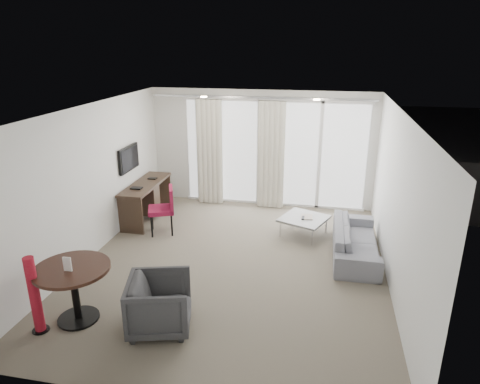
% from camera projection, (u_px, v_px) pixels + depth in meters
% --- Properties ---
extents(floor, '(5.00, 6.00, 0.00)m').
position_uv_depth(floor, '(233.00, 265.00, 7.24)').
color(floor, '#686051').
rests_on(floor, ground).
extents(ceiling, '(5.00, 6.00, 0.00)m').
position_uv_depth(ceiling, '(232.00, 110.00, 6.37)').
color(ceiling, white).
rests_on(ceiling, ground).
extents(wall_left, '(0.00, 6.00, 2.60)m').
position_uv_depth(wall_left, '(89.00, 183.00, 7.27)').
color(wall_left, silver).
rests_on(wall_left, ground).
extents(wall_right, '(0.00, 6.00, 2.60)m').
position_uv_depth(wall_right, '(397.00, 204.00, 6.34)').
color(wall_right, silver).
rests_on(wall_right, ground).
extents(wall_front, '(5.00, 0.00, 2.60)m').
position_uv_depth(wall_front, '(165.00, 296.00, 4.03)').
color(wall_front, silver).
rests_on(wall_front, ground).
extents(window_panel, '(4.00, 0.02, 2.38)m').
position_uv_depth(window_panel, '(274.00, 154.00, 9.54)').
color(window_panel, white).
rests_on(window_panel, ground).
extents(window_frame, '(4.10, 0.06, 2.44)m').
position_uv_depth(window_frame, '(274.00, 154.00, 9.53)').
color(window_frame, white).
rests_on(window_frame, ground).
extents(curtain_left, '(0.60, 0.20, 2.38)m').
position_uv_depth(curtain_left, '(210.00, 153.00, 9.66)').
color(curtain_left, beige).
rests_on(curtain_left, ground).
extents(curtain_right, '(0.60, 0.20, 2.38)m').
position_uv_depth(curtain_right, '(271.00, 156.00, 9.40)').
color(curtain_right, beige).
rests_on(curtain_right, ground).
extents(curtain_track, '(4.80, 0.04, 0.04)m').
position_uv_depth(curtain_track, '(261.00, 98.00, 9.03)').
color(curtain_track, '#B2B2B7').
rests_on(curtain_track, ceiling).
extents(downlight_a, '(0.12, 0.12, 0.02)m').
position_uv_depth(downlight_a, '(204.00, 97.00, 8.03)').
color(downlight_a, '#FFE0B2').
rests_on(downlight_a, ceiling).
extents(downlight_b, '(0.12, 0.12, 0.02)m').
position_uv_depth(downlight_b, '(317.00, 100.00, 7.63)').
color(downlight_b, '#FFE0B2').
rests_on(downlight_b, ceiling).
extents(desk, '(0.52, 1.67, 0.78)m').
position_uv_depth(desk, '(147.00, 201.00, 9.02)').
color(desk, '#33251B').
rests_on(desk, floor).
extents(tv, '(0.05, 0.80, 0.50)m').
position_uv_depth(tv, '(129.00, 159.00, 8.59)').
color(tv, black).
rests_on(tv, wall_left).
extents(desk_chair, '(0.65, 0.63, 0.93)m').
position_uv_depth(desk_chair, '(161.00, 210.00, 8.31)').
color(desk_chair, maroon).
rests_on(desk_chair, floor).
extents(round_table, '(1.29, 1.29, 0.79)m').
position_uv_depth(round_table, '(75.00, 294.00, 5.69)').
color(round_table, black).
rests_on(round_table, floor).
extents(menu_card, '(0.11, 0.02, 0.20)m').
position_uv_depth(menu_card, '(69.00, 276.00, 5.50)').
color(menu_card, white).
rests_on(menu_card, round_table).
extents(red_lamp, '(0.24, 0.24, 1.07)m').
position_uv_depth(red_lamp, '(35.00, 295.00, 5.41)').
color(red_lamp, maroon).
rests_on(red_lamp, floor).
extents(tub_armchair, '(0.97, 0.96, 0.73)m').
position_uv_depth(tub_armchair, '(160.00, 304.00, 5.53)').
color(tub_armchair, '#333336').
rests_on(tub_armchair, floor).
extents(coffee_table, '(1.05, 1.05, 0.36)m').
position_uv_depth(coffee_table, '(303.00, 226.00, 8.30)').
color(coffee_table, gray).
rests_on(coffee_table, floor).
extents(remote, '(0.05, 0.17, 0.02)m').
position_uv_depth(remote, '(303.00, 218.00, 8.21)').
color(remote, black).
rests_on(remote, coffee_table).
extents(magazine, '(0.22, 0.28, 0.02)m').
position_uv_depth(magazine, '(307.00, 217.00, 8.27)').
color(magazine, gray).
rests_on(magazine, coffee_table).
extents(sofa, '(0.75, 1.92, 0.56)m').
position_uv_depth(sofa, '(356.00, 240.00, 7.48)').
color(sofa, slate).
rests_on(sofa, floor).
extents(terrace_slab, '(5.60, 3.00, 0.12)m').
position_uv_depth(terrace_slab, '(280.00, 186.00, 11.36)').
color(terrace_slab, '#4D4D50').
rests_on(terrace_slab, ground).
extents(rattan_chair_a, '(0.65, 0.65, 0.74)m').
position_uv_depth(rattan_chair_a, '(303.00, 169.00, 11.32)').
color(rattan_chair_a, brown).
rests_on(rattan_chair_a, terrace_slab).
extents(rattan_chair_b, '(0.66, 0.66, 0.83)m').
position_uv_depth(rattan_chair_b, '(343.00, 168.00, 11.27)').
color(rattan_chair_b, brown).
rests_on(rattan_chair_b, terrace_slab).
extents(rattan_table, '(0.53, 0.53, 0.51)m').
position_uv_depth(rattan_table, '(313.00, 177.00, 11.11)').
color(rattan_table, brown).
rests_on(rattan_table, terrace_slab).
extents(balustrade, '(5.50, 0.06, 1.05)m').
position_uv_depth(balustrade, '(286.00, 153.00, 12.52)').
color(balustrade, '#B2B2B7').
rests_on(balustrade, terrace_slab).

